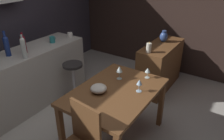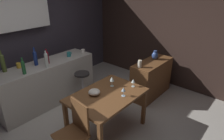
% 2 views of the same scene
% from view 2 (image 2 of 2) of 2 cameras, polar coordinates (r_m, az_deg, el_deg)
% --- Properties ---
extents(ground_plane, '(9.00, 9.00, 0.00)m').
position_cam_2_polar(ground_plane, '(3.73, -5.68, -16.35)').
color(ground_plane, '#B7B2A8').
extents(wall_kitchen_back, '(5.20, 0.33, 2.60)m').
position_cam_2_polar(wall_kitchen_back, '(4.68, -25.29, 9.50)').
color(wall_kitchen_back, '#38333D').
rests_on(wall_kitchen_back, ground_plane).
extents(wall_side_right, '(0.10, 4.40, 2.60)m').
position_cam_2_polar(wall_side_right, '(5.19, 12.20, 11.22)').
color(wall_side_right, '#33231E').
rests_on(wall_side_right, ground_plane).
extents(dining_table, '(1.23, 0.87, 0.74)m').
position_cam_2_polar(dining_table, '(3.29, -1.52, -8.33)').
color(dining_table, brown).
rests_on(dining_table, ground_plane).
extents(kitchen_counter, '(2.10, 0.60, 0.90)m').
position_cam_2_polar(kitchen_counter, '(4.42, -18.15, -3.57)').
color(kitchen_counter, '#B2ADA3').
rests_on(kitchen_counter, ground_plane).
extents(sideboard_cabinet, '(1.10, 0.44, 0.82)m').
position_cam_2_polar(sideboard_cabinet, '(4.56, 11.28, -2.42)').
color(sideboard_cabinet, brown).
rests_on(sideboard_cabinet, ground_plane).
extents(chair_near_window, '(0.44, 0.44, 0.93)m').
position_cam_2_polar(chair_near_window, '(2.94, -10.79, -16.82)').
color(chair_near_window, brown).
rests_on(chair_near_window, ground_plane).
extents(bar_stool, '(0.34, 0.34, 0.65)m').
position_cam_2_polar(bar_stool, '(4.35, -8.44, -4.52)').
color(bar_stool, '#262323').
rests_on(bar_stool, ground_plane).
extents(wine_glass_left, '(0.08, 0.08, 0.18)m').
position_cam_2_polar(wine_glass_left, '(3.41, -0.00, -2.69)').
color(wine_glass_left, silver).
rests_on(wine_glass_left, dining_table).
extents(wine_glass_right, '(0.07, 0.07, 0.16)m').
position_cam_2_polar(wine_glass_right, '(3.14, 3.35, -5.70)').
color(wine_glass_right, silver).
rests_on(wine_glass_right, dining_table).
extents(wine_glass_center, '(0.07, 0.07, 0.14)m').
position_cam_2_polar(wine_glass_center, '(3.43, 6.16, -3.23)').
color(wine_glass_center, silver).
rests_on(wine_glass_center, dining_table).
extents(fruit_bowl, '(0.19, 0.19, 0.09)m').
position_cam_2_polar(fruit_bowl, '(3.22, -5.16, -6.38)').
color(fruit_bowl, beige).
rests_on(fruit_bowl, dining_table).
extents(wine_bottle_olive, '(0.08, 0.08, 0.41)m').
position_cam_2_polar(wine_bottle_olive, '(4.08, -29.04, 1.99)').
color(wine_bottle_olive, '#475623').
rests_on(wine_bottle_olive, kitchen_counter).
extents(wine_bottle_green, '(0.06, 0.06, 0.31)m').
position_cam_2_polar(wine_bottle_green, '(3.83, -24.25, 0.86)').
color(wine_bottle_green, '#1E592D').
rests_on(wine_bottle_green, kitchen_counter).
extents(wine_bottle_ruby, '(0.07, 0.07, 0.31)m').
position_cam_2_polar(wine_bottle_ruby, '(4.16, -18.27, 3.64)').
color(wine_bottle_ruby, maroon).
rests_on(wine_bottle_ruby, kitchen_counter).
extents(wine_bottle_clear, '(0.07, 0.07, 0.33)m').
position_cam_2_polar(wine_bottle_clear, '(3.97, -18.44, 2.89)').
color(wine_bottle_clear, silver).
rests_on(wine_bottle_clear, kitchen_counter).
extents(wine_bottle_cobalt, '(0.07, 0.07, 0.36)m').
position_cam_2_polar(wine_bottle_cobalt, '(4.15, -21.31, 3.43)').
color(wine_bottle_cobalt, navy).
rests_on(wine_bottle_cobalt, kitchen_counter).
extents(cup_teal, '(0.12, 0.09, 0.10)m').
position_cam_2_polar(cup_teal, '(4.47, -12.35, 4.47)').
color(cup_teal, teal).
rests_on(cup_teal, kitchen_counter).
extents(cup_white, '(0.12, 0.09, 0.08)m').
position_cam_2_polar(cup_white, '(4.67, -8.43, 5.48)').
color(cup_white, white).
rests_on(cup_white, kitchen_counter).
extents(cup_mustard, '(0.11, 0.08, 0.10)m').
position_cam_2_polar(cup_mustard, '(4.18, -25.35, 1.22)').
color(cup_mustard, gold).
rests_on(cup_mustard, kitchen_counter).
extents(pillar_candle_tall, '(0.08, 0.08, 0.18)m').
position_cam_2_polar(pillar_candle_tall, '(4.03, 8.03, 1.76)').
color(pillar_candle_tall, white).
rests_on(pillar_candle_tall, sideboard_cabinet).
extents(vase_ceramic_blue, '(0.14, 0.14, 0.20)m').
position_cam_2_polar(vase_ceramic_blue, '(4.52, 12.30, 4.18)').
color(vase_ceramic_blue, '#334C8C').
rests_on(vase_ceramic_blue, sideboard_cabinet).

